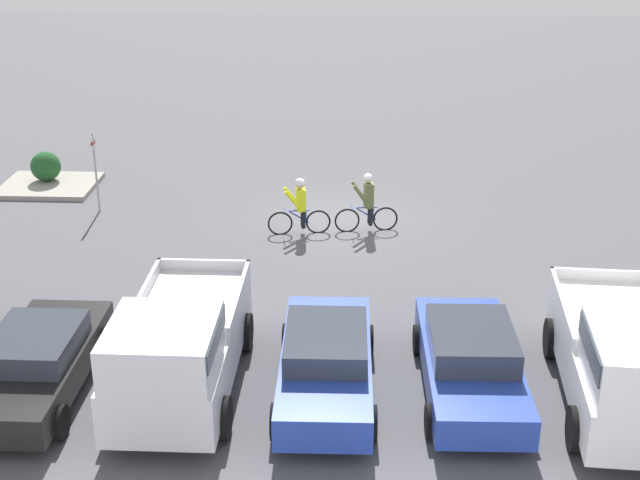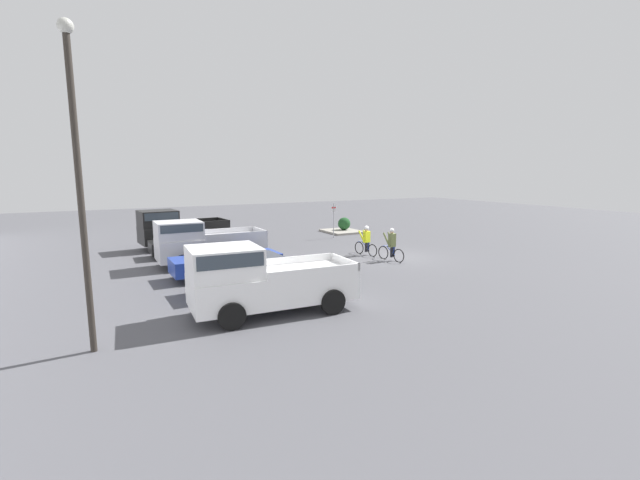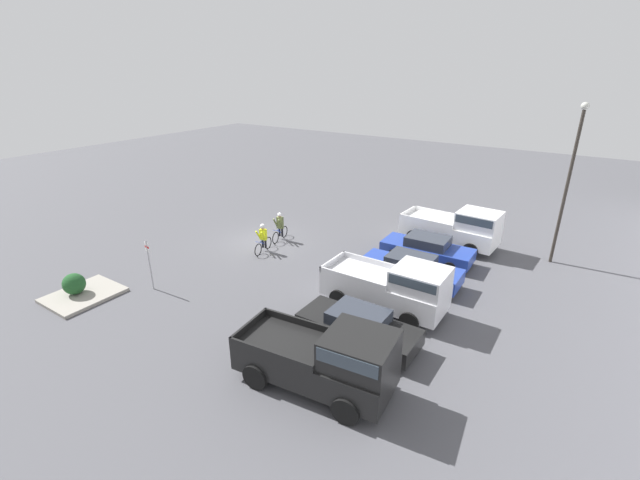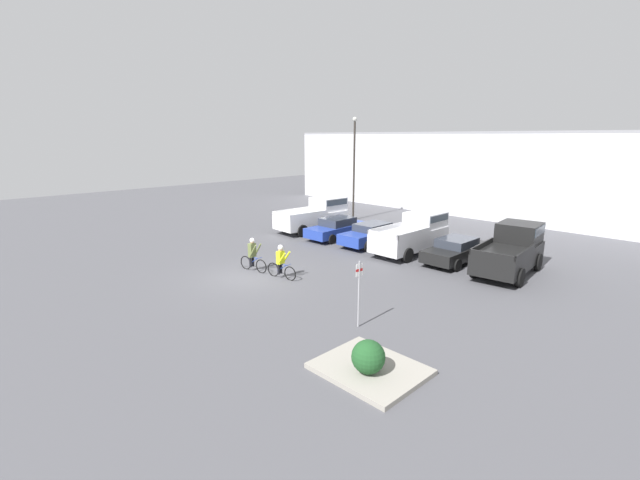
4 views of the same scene
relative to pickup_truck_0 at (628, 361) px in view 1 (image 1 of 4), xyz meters
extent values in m
plane|color=#4C4C51|center=(5.47, -9.74, -1.19)|extent=(80.00, 80.00, 0.00)
cube|color=white|center=(-0.03, -0.50, -0.32)|extent=(2.41, 5.47, 0.98)
cube|color=white|center=(0.90, -1.63, 0.29)|extent=(0.28, 3.21, 0.25)
cube|color=white|center=(-0.19, -3.14, 0.29)|extent=(2.08, 0.21, 0.25)
cylinder|color=black|center=(1.11, 1.09, -0.77)|extent=(0.27, 0.85, 0.83)
cylinder|color=black|center=(0.90, -2.22, -0.77)|extent=(0.27, 0.85, 0.83)
cube|color=#233D9E|center=(2.77, -0.74, -0.61)|extent=(1.87, 4.74, 0.61)
cube|color=#2D333D|center=(2.77, -0.74, -0.05)|extent=(1.64, 2.15, 0.51)
cylinder|color=black|center=(1.85, 0.75, -0.87)|extent=(0.19, 0.63, 0.62)
cylinder|color=black|center=(3.62, 0.79, -0.87)|extent=(0.19, 0.63, 0.62)
cylinder|color=black|center=(1.91, -2.26, -0.87)|extent=(0.19, 0.63, 0.62)
cylinder|color=black|center=(3.69, -2.22, -0.87)|extent=(0.19, 0.63, 0.62)
cube|color=#233D9E|center=(5.57, -0.53, -0.58)|extent=(1.80, 4.76, 0.65)
cube|color=#2D333D|center=(5.57, -0.53, -0.03)|extent=(1.59, 2.15, 0.45)
cylinder|color=black|center=(4.68, 0.97, -0.85)|extent=(0.19, 0.68, 0.68)
cylinder|color=black|center=(6.41, 1.00, -0.85)|extent=(0.19, 0.68, 0.68)
cylinder|color=black|center=(4.73, -2.06, -0.85)|extent=(0.19, 0.68, 0.68)
cylinder|color=black|center=(6.46, -2.04, -0.85)|extent=(0.19, 0.68, 0.68)
cube|color=silver|center=(8.37, -0.60, -0.31)|extent=(2.06, 5.22, 1.03)
cube|color=silver|center=(8.37, 0.96, 0.64)|extent=(1.89, 2.09, 0.85)
cube|color=#333D47|center=(8.37, 0.96, 0.82)|extent=(1.95, 1.92, 0.38)
cube|color=silver|center=(7.38, -1.64, 0.33)|extent=(0.09, 3.13, 0.25)
cube|color=silver|center=(9.35, -1.64, 0.33)|extent=(0.09, 3.13, 0.25)
cube|color=silver|center=(8.36, -3.16, 0.33)|extent=(2.04, 0.09, 0.25)
cylinder|color=black|center=(7.35, 1.02, -0.78)|extent=(0.22, 0.81, 0.81)
cylinder|color=black|center=(9.39, 1.01, -0.78)|extent=(0.22, 0.81, 0.81)
cylinder|color=black|center=(7.34, -2.21, -0.78)|extent=(0.22, 0.81, 0.81)
cylinder|color=black|center=(9.39, -2.22, -0.78)|extent=(0.22, 0.81, 0.81)
cube|color=black|center=(11.17, -0.29, -0.60)|extent=(1.78, 4.57, 0.61)
cube|color=#2D333D|center=(11.17, -0.29, -0.07)|extent=(1.59, 2.06, 0.45)
cylinder|color=black|center=(10.29, 1.17, -0.86)|extent=(0.18, 0.65, 0.65)
cylinder|color=black|center=(10.28, -1.75, -0.86)|extent=(0.18, 0.65, 0.65)
cylinder|color=black|center=(12.05, -1.75, -0.86)|extent=(0.18, 0.65, 0.65)
torus|color=black|center=(7.19, -8.67, -0.86)|extent=(0.70, 0.16, 0.71)
torus|color=black|center=(6.13, -8.85, -0.86)|extent=(0.70, 0.16, 0.71)
cylinder|color=#233D9E|center=(6.66, -8.76, -0.69)|extent=(0.56, 0.13, 0.37)
cylinder|color=#233D9E|center=(6.66, -8.76, -0.49)|extent=(0.59, 0.13, 0.04)
cylinder|color=#233D9E|center=(6.47, -8.79, -0.69)|extent=(0.04, 0.04, 0.34)
cylinder|color=#233D9E|center=(7.05, -8.70, -0.47)|extent=(0.10, 0.46, 0.02)
cylinder|color=black|center=(6.54, -8.69, -0.73)|extent=(0.14, 0.14, 0.52)
cylinder|color=black|center=(6.56, -8.87, -0.73)|extent=(0.14, 0.14, 0.52)
cube|color=yellow|center=(6.60, -8.77, -0.16)|extent=(0.30, 0.39, 0.61)
cylinder|color=yellow|center=(6.79, -8.57, -0.16)|extent=(0.54, 0.17, 0.66)
cylinder|color=yellow|center=(6.84, -8.90, -0.16)|extent=(0.54, 0.17, 0.66)
sphere|color=tan|center=(6.63, -8.77, 0.27)|extent=(0.24, 0.24, 0.24)
sphere|color=silver|center=(6.63, -8.77, 0.33)|extent=(0.27, 0.27, 0.27)
torus|color=black|center=(5.31, -8.97, -0.85)|extent=(0.72, 0.17, 0.72)
torus|color=black|center=(4.23, -9.15, -0.85)|extent=(0.72, 0.17, 0.72)
cylinder|color=#233D9E|center=(4.77, -9.06, -0.68)|extent=(0.57, 0.13, 0.38)
cylinder|color=#233D9E|center=(4.77, -9.06, -0.48)|extent=(0.60, 0.13, 0.04)
cylinder|color=#233D9E|center=(4.58, -9.09, -0.68)|extent=(0.04, 0.04, 0.35)
cylinder|color=#233D9E|center=(5.18, -8.99, -0.45)|extent=(0.10, 0.46, 0.02)
cylinder|color=black|center=(4.65, -8.99, -0.72)|extent=(0.14, 0.14, 0.53)
cylinder|color=black|center=(4.68, -9.17, -0.72)|extent=(0.14, 0.14, 0.53)
cube|color=#5B6638|center=(4.72, -9.07, -0.10)|extent=(0.30, 0.39, 0.70)
cylinder|color=#5B6638|center=(4.91, -8.87, -0.10)|extent=(0.55, 0.18, 0.75)
cylinder|color=#5B6638|center=(4.96, -9.20, -0.10)|extent=(0.55, 0.18, 0.75)
sphere|color=tan|center=(4.75, -9.07, 0.35)|extent=(0.21, 0.21, 0.21)
sphere|color=silver|center=(4.75, -9.07, 0.41)|extent=(0.23, 0.23, 0.23)
cylinder|color=#9E9EA3|center=(12.78, -10.25, 0.04)|extent=(0.06, 0.06, 2.46)
cube|color=white|center=(12.78, -10.25, 0.94)|extent=(0.05, 0.30, 0.45)
cube|color=red|center=(12.78, -10.25, 0.94)|extent=(0.06, 0.30, 0.10)
cube|color=gray|center=(14.98, -12.28, -1.11)|extent=(2.96, 2.48, 0.15)
sphere|color=#1E4C23|center=(15.13, -12.56, -0.55)|extent=(0.96, 0.96, 0.96)
camera|label=1|loc=(4.99, 14.44, 8.36)|focal=50.00mm
camera|label=2|loc=(-12.78, 4.66, 3.43)|focal=24.00mm
camera|label=3|loc=(23.20, 5.94, 8.51)|focal=24.00mm
camera|label=4|loc=(21.97, -21.13, 5.46)|focal=24.00mm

